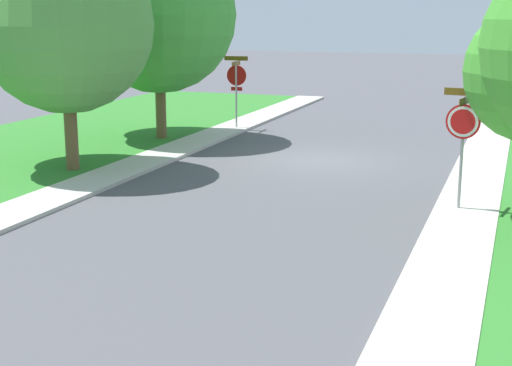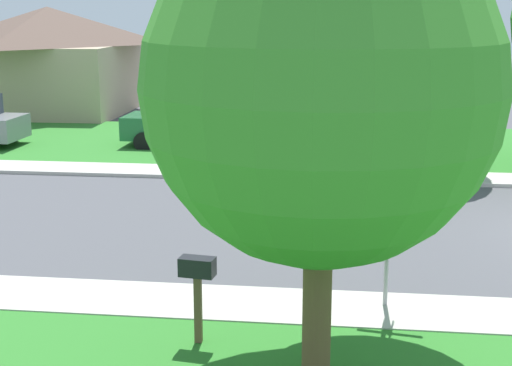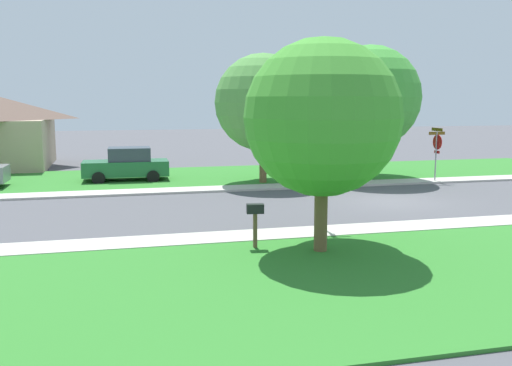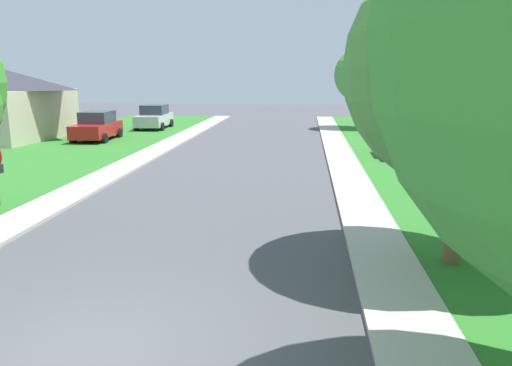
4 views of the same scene
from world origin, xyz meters
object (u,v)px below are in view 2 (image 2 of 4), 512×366
at_px(car_green_kerbside_mid, 191,122).
at_px(tree_sidewalk_near, 407,33).
at_px(stop_sign_far_corner, 388,193).
at_px(mailbox, 198,279).
at_px(tree_corner_large, 335,97).
at_px(house_right_setback, 50,57).

bearing_deg(car_green_kerbside_mid, tree_sidewalk_near, -108.56).
xyz_separation_m(stop_sign_far_corner, mailbox, (-1.60, 2.60, -0.88)).
relative_size(tree_corner_large, house_right_setback, 0.64).
height_order(tree_sidewalk_near, mailbox, tree_sidewalk_near).
height_order(tree_sidewalk_near, house_right_setback, tree_sidewalk_near).
distance_m(tree_corner_large, house_right_setback, 27.00).
xyz_separation_m(tree_corner_large, mailbox, (0.51, 1.81, -2.56)).
bearing_deg(tree_corner_large, tree_sidewalk_near, -7.90).
bearing_deg(stop_sign_far_corner, house_right_setback, 32.97).
bearing_deg(tree_sidewalk_near, stop_sign_far_corner, 174.67).
relative_size(tree_sidewalk_near, mailbox, 4.91).
distance_m(tree_sidewalk_near, mailbox, 13.27).
relative_size(car_green_kerbside_mid, house_right_setback, 0.48).
xyz_separation_m(tree_corner_large, house_right_setback, (23.57, 13.13, -1.19)).
height_order(tree_corner_large, mailbox, tree_corner_large).
height_order(stop_sign_far_corner, mailbox, stop_sign_far_corner).
xyz_separation_m(car_green_kerbside_mid, tree_corner_large, (-15.23, -4.96, 2.69)).
bearing_deg(tree_sidewalk_near, car_green_kerbside_mid, 71.44).
xyz_separation_m(tree_sidewalk_near, house_right_setback, (10.61, 14.93, -1.51)).
distance_m(car_green_kerbside_mid, mailbox, 15.05).
xyz_separation_m(car_green_kerbside_mid, mailbox, (-14.71, -3.15, 0.14)).
relative_size(stop_sign_far_corner, car_green_kerbside_mid, 0.64).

